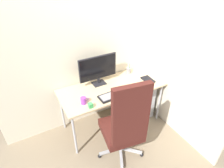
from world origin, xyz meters
TOP-DOWN VIEW (x-y plane):
  - ground_plane at (0.00, 0.00)m, footprint 8.00×8.00m
  - wall_back at (0.00, 0.36)m, footprint 3.13×0.04m
  - wall_side_right at (0.80, -0.23)m, footprint 0.04×2.25m
  - desk at (0.00, 0.00)m, footprint 1.55×0.66m
  - office_chair at (-0.19, -0.66)m, footprint 0.63×0.64m
  - filing_cabinet at (0.46, 0.01)m, footprint 0.46×0.47m
  - monitor at (-0.13, 0.18)m, footprint 0.58×0.15m
  - keyboard at (-0.10, -0.20)m, footprint 0.40×0.18m
  - mouse at (0.31, -0.23)m, footprint 0.08×0.11m
  - pen_holder at (0.44, 0.23)m, footprint 0.07×0.07m
  - notebook at (0.57, -0.11)m, footprint 0.14×0.22m
  - coffee_mug at (-0.51, -0.16)m, footprint 0.11×0.07m
  - desk_clamp_accessory at (-0.46, -0.27)m, footprint 0.05×0.05m

SIDE VIEW (x-z plane):
  - ground_plane at x=0.00m, z-range 0.00..0.00m
  - filing_cabinet at x=0.46m, z-range 0.00..0.63m
  - office_chair at x=-0.19m, z-range -0.03..1.25m
  - desk at x=0.00m, z-range 0.31..1.03m
  - notebook at x=0.57m, z-range 0.72..0.74m
  - keyboard at x=-0.10m, z-range 0.72..0.75m
  - mouse at x=0.31m, z-range 0.72..0.76m
  - desk_clamp_accessory at x=-0.46m, z-range 0.72..0.78m
  - pen_holder at x=0.44m, z-range 0.68..0.85m
  - coffee_mug at x=-0.51m, z-range 0.72..0.82m
  - monitor at x=-0.13m, z-range 0.75..1.19m
  - wall_back at x=0.00m, z-range 0.00..2.80m
  - wall_side_right at x=0.80m, z-range 0.00..2.80m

